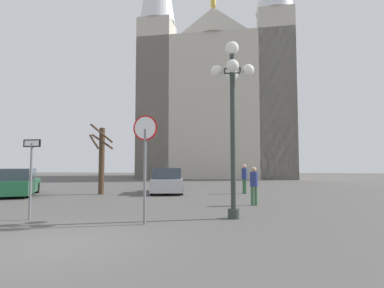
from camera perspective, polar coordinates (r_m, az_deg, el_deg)
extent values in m
plane|color=#514F4C|center=(7.35, -23.45, -16.71)|extent=(120.00, 120.00, 0.00)
cube|color=#BCB5A5|center=(43.68, 4.81, 5.63)|extent=(19.96, 14.85, 17.79)
pyramid|color=#BCB5A5|center=(41.25, 3.96, 21.78)|extent=(6.84, 2.35, 3.50)
cylinder|color=gold|center=(42.46, 3.94, 25.00)|extent=(0.70, 0.70, 1.80)
cube|color=#BCB5A5|center=(40.62, -6.52, 8.19)|extent=(4.46, 4.46, 20.33)
cube|color=#BCB5A5|center=(39.24, 15.30, 8.74)|extent=(4.46, 4.46, 20.33)
cylinder|color=slate|center=(8.91, -8.72, -5.92)|extent=(0.08, 0.08, 2.70)
cylinder|color=red|center=(8.97, -8.63, 2.96)|extent=(0.72, 0.12, 0.72)
cylinder|color=white|center=(8.95, -8.67, 2.97)|extent=(0.63, 0.07, 0.64)
cylinder|color=slate|center=(10.75, -27.66, -6.11)|extent=(0.07, 0.07, 2.34)
cube|color=black|center=(10.76, -27.46, 0.13)|extent=(0.59, 0.06, 0.24)
cube|color=white|center=(10.74, -27.51, 0.14)|extent=(0.49, 0.03, 0.16)
cylinder|color=#2D3833|center=(9.89, 7.56, 1.64)|extent=(0.16, 0.16, 5.24)
cylinder|color=#2D3833|center=(9.96, 7.69, -12.64)|extent=(0.36, 0.36, 0.30)
sphere|color=white|center=(10.55, 7.42, 17.16)|extent=(0.43, 0.43, 0.43)
sphere|color=white|center=(10.32, 10.31, 13.27)|extent=(0.39, 0.39, 0.39)
cylinder|color=#2D3833|center=(10.31, 8.88, 13.27)|extent=(0.05, 0.50, 0.05)
sphere|color=white|center=(10.78, 7.42, 12.49)|extent=(0.39, 0.39, 0.39)
cylinder|color=#2D3833|center=(10.54, 7.44, 12.87)|extent=(0.50, 0.05, 0.05)
sphere|color=white|center=(10.31, 4.59, 13.24)|extent=(0.39, 0.39, 0.39)
cylinder|color=#2D3833|center=(10.30, 6.02, 13.26)|extent=(0.05, 0.50, 0.05)
sphere|color=white|center=(9.83, 7.49, 14.13)|extent=(0.39, 0.39, 0.39)
cylinder|color=#2D3833|center=(10.06, 7.47, 13.69)|extent=(0.50, 0.05, 0.05)
cylinder|color=#473323|center=(18.52, -16.36, -3.01)|extent=(0.32, 0.32, 3.81)
cylinder|color=#473323|center=(18.01, -16.36, 1.90)|extent=(1.22, 0.54, 1.09)
cylinder|color=#473323|center=(17.99, -16.21, 0.41)|extent=(1.13, 0.63, 0.87)
cylinder|color=#473323|center=(18.33, -17.67, 0.42)|extent=(0.91, 0.75, 0.89)
cube|color=#1E5B38|center=(19.52, -29.64, -6.82)|extent=(3.57, 4.82, 0.71)
cube|color=#333D47|center=(19.28, -29.70, -4.88)|extent=(2.55, 2.97, 0.62)
cylinder|color=black|center=(21.19, -31.06, -7.00)|extent=(0.48, 0.67, 0.64)
cylinder|color=black|center=(20.92, -26.73, -7.19)|extent=(0.48, 0.67, 0.64)
cylinder|color=black|center=(17.90, -28.00, -7.77)|extent=(0.48, 0.67, 0.64)
cube|color=#B7B7BC|center=(18.73, -4.62, -7.45)|extent=(2.48, 4.34, 0.72)
cube|color=#333D47|center=(18.50, -4.63, -5.41)|extent=(1.99, 2.54, 0.63)
cylinder|color=black|center=(20.16, -6.85, -7.72)|extent=(0.33, 0.67, 0.64)
cylinder|color=black|center=(20.13, -2.23, -7.75)|extent=(0.33, 0.67, 0.64)
cylinder|color=black|center=(17.39, -7.40, -8.32)|extent=(0.33, 0.67, 0.64)
cylinder|color=black|center=(17.36, -2.04, -8.36)|extent=(0.33, 0.67, 0.64)
cylinder|color=#33663F|center=(13.22, 11.73, -9.36)|extent=(0.12, 0.12, 0.79)
cylinder|color=#33663F|center=(13.17, 11.07, -9.39)|extent=(0.12, 0.12, 0.79)
cylinder|color=navy|center=(13.14, 11.36, -6.39)|extent=(0.32, 0.32, 0.59)
sphere|color=tan|center=(13.13, 11.34, -4.64)|extent=(0.21, 0.21, 0.21)
cylinder|color=#33663F|center=(18.42, 9.84, -7.73)|extent=(0.12, 0.12, 0.85)
cylinder|color=#33663F|center=(18.54, 9.51, -7.71)|extent=(0.12, 0.12, 0.85)
cylinder|color=navy|center=(18.44, 9.65, -5.43)|extent=(0.32, 0.32, 0.63)
sphere|color=tan|center=(18.43, 9.63, -4.09)|extent=(0.23, 0.23, 0.23)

